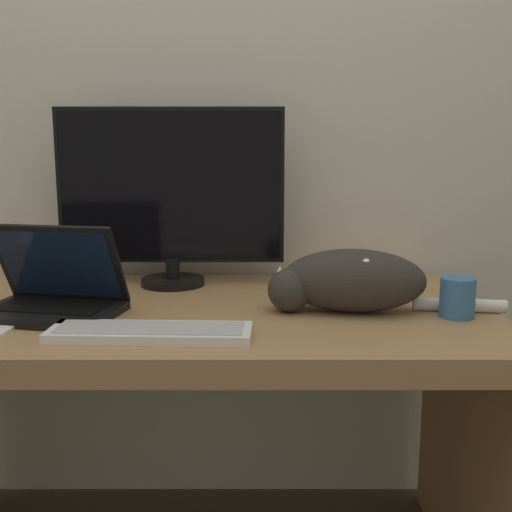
% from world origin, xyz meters
% --- Properties ---
extents(wall_back, '(6.40, 0.06, 2.60)m').
position_xyz_m(wall_back, '(0.00, 0.83, 1.30)').
color(wall_back, beige).
rests_on(wall_back, ground_plane).
extents(desk, '(1.52, 0.77, 0.75)m').
position_xyz_m(desk, '(0.00, 0.38, 0.60)').
color(desk, '#A37A4C').
rests_on(desk, ground_plane).
extents(monitor, '(0.65, 0.18, 0.51)m').
position_xyz_m(monitor, '(-0.07, 0.64, 1.02)').
color(monitor, black).
rests_on(monitor, desk).
extents(laptop, '(0.36, 0.28, 0.22)m').
position_xyz_m(laptop, '(-0.31, 0.32, 0.80)').
color(laptop, black).
rests_on(laptop, desk).
extents(external_keyboard, '(0.43, 0.14, 0.02)m').
position_xyz_m(external_keyboard, '(-0.05, 0.14, 0.76)').
color(external_keyboard, white).
rests_on(external_keyboard, desk).
extents(cat, '(0.58, 0.20, 0.15)m').
position_xyz_m(cat, '(0.40, 0.34, 0.83)').
color(cat, '#332D28').
rests_on(cat, desk).
extents(coffee_mug, '(0.08, 0.08, 0.09)m').
position_xyz_m(coffee_mug, '(0.65, 0.29, 0.80)').
color(coffee_mug, teal).
rests_on(coffee_mug, desk).
extents(small_toy, '(0.04, 0.04, 0.04)m').
position_xyz_m(small_toy, '(0.34, 0.58, 0.77)').
color(small_toy, red).
rests_on(small_toy, desk).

